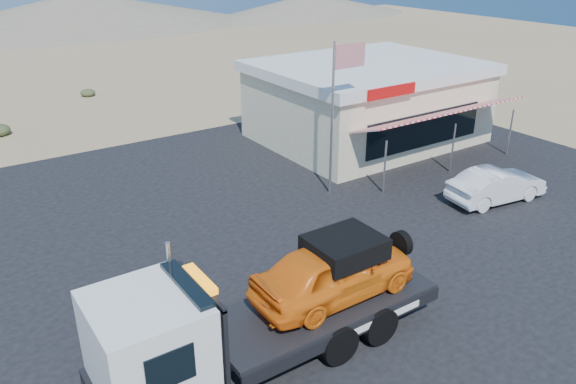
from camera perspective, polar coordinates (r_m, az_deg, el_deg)
name	(u,v)px	position (r m, az deg, el deg)	size (l,w,h in m)	color
ground	(299,279)	(17.12, 1.10, -8.79)	(120.00, 120.00, 0.00)	#9E835A
asphalt_lot	(296,224)	(20.24, 0.84, -3.25)	(32.00, 24.00, 0.02)	black
tow_truck	(267,304)	(13.37, -2.11, -11.29)	(8.58, 2.55, 2.87)	black
white_sedan	(497,185)	(23.21, 20.43, 0.67)	(1.40, 4.02, 1.33)	silver
jerky_store	(367,101)	(28.93, 7.99, 9.15)	(10.40, 9.97, 3.90)	#C4B994
flagpole	(337,101)	(21.69, 5.04, 9.17)	(1.55, 0.10, 6.00)	#99999E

